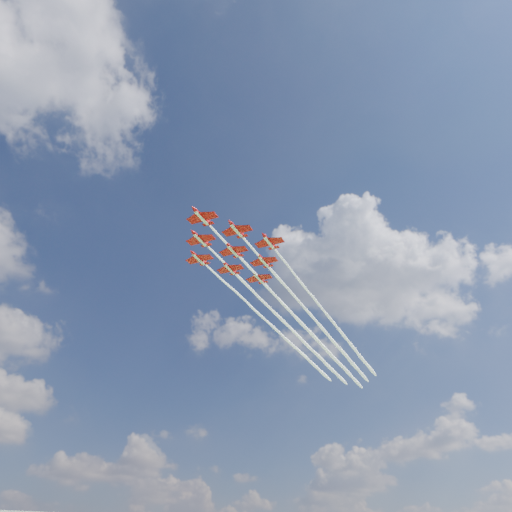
{
  "coord_description": "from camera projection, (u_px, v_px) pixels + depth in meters",
  "views": [
    {
      "loc": [
        -69.21,
        -111.66,
        4.0
      ],
      "look_at": [
        15.02,
        -1.05,
        86.61
      ],
      "focal_mm": 35.0,
      "sensor_mm": 36.0,
      "label": 1
    }
  ],
  "objects": [
    {
      "name": "jet_lead",
      "position": [
        293.0,
        314.0,
        201.46
      ],
      "size": [
        137.7,
        76.88,
        2.61
      ],
      "rotation": [
        0.0,
        0.0,
        0.5
      ],
      "color": "#B80A0D"
    },
    {
      "name": "jet_row2_port",
      "position": [
        315.0,
        321.0,
        207.2
      ],
      "size": [
        137.7,
        76.88,
        2.61
      ],
      "rotation": [
        0.0,
        0.0,
        0.5
      ],
      "color": "#B80A0D"
    },
    {
      "name": "jet_row2_starb",
      "position": [
        287.0,
        325.0,
        211.61
      ],
      "size": [
        137.7,
        76.88,
        2.61
      ],
      "rotation": [
        0.0,
        0.0,
        0.5
      ],
      "color": "#B80A0D"
    },
    {
      "name": "jet_row3_port",
      "position": [
        337.0,
        327.0,
        212.95
      ],
      "size": [
        137.7,
        76.88,
        2.61
      ],
      "rotation": [
        0.0,
        0.0,
        0.5
      ],
      "color": "#B80A0D"
    },
    {
      "name": "jet_row3_centre",
      "position": [
        309.0,
        331.0,
        217.35
      ],
      "size": [
        137.7,
        76.88,
        2.61
      ],
      "rotation": [
        0.0,
        0.0,
        0.5
      ],
      "color": "#B80A0D"
    },
    {
      "name": "jet_row3_starb",
      "position": [
        282.0,
        336.0,
        221.75
      ],
      "size": [
        137.7,
        76.88,
        2.61
      ],
      "rotation": [
        0.0,
        0.0,
        0.5
      ],
      "color": "#B80A0D"
    },
    {
      "name": "jet_row4_port",
      "position": [
        330.0,
        337.0,
        223.09
      ],
      "size": [
        137.7,
        76.88,
        2.61
      ],
      "rotation": [
        0.0,
        0.0,
        0.5
      ],
      "color": "#B80A0D"
    },
    {
      "name": "jet_row4_starb",
      "position": [
        303.0,
        341.0,
        227.5
      ],
      "size": [
        137.7,
        76.88,
        2.61
      ],
      "rotation": [
        0.0,
        0.0,
        0.5
      ],
      "color": "#B80A0D"
    },
    {
      "name": "jet_tail",
      "position": [
        323.0,
        346.0,
        233.24
      ],
      "size": [
        137.7,
        76.88,
        2.61
      ],
      "rotation": [
        0.0,
        0.0,
        0.5
      ],
      "color": "#B80A0D"
    }
  ]
}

